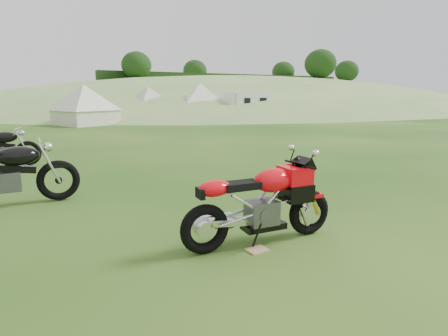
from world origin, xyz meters
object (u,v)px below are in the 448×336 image
plywood_board (257,250)px  tent_right (200,101)px  sport_motorcycle (261,197)px  vintage_moto_c (5,172)px  caravan (249,106)px  tent_left (85,104)px  tent_mid (149,102)px

plywood_board → tent_right: tent_right is taller
sport_motorcycle → vintage_moto_c: size_ratio=0.90×
vintage_moto_c → caravan: size_ratio=0.54×
sport_motorcycle → tent_left: bearing=91.4°
tent_mid → caravan: (5.99, -3.70, -0.26)m
plywood_board → vintage_moto_c: vintage_moto_c is taller
vintage_moto_c → tent_right: 20.68m
plywood_board → tent_left: size_ratio=0.09×
caravan → plywood_board: bearing=-127.0°
caravan → tent_right: bearing=146.7°
plywood_board → tent_left: 19.66m
sport_motorcycle → vintage_moto_c: (-2.70, 3.29, -0.01)m
tent_right → sport_motorcycle: bearing=-104.0°
tent_left → plywood_board: bearing=-116.7°
sport_motorcycle → plywood_board: bearing=-126.9°
vintage_moto_c → caravan: (14.81, 15.24, 0.36)m
plywood_board → tent_mid: tent_mid is taller
sport_motorcycle → plywood_board: 0.63m
tent_right → caravan: (2.93, -1.67, -0.34)m
tent_left → caravan: bearing=-26.9°
tent_right → plywood_board: bearing=-104.2°
tent_left → tent_right: size_ratio=0.95×
tent_right → caravan: 3.39m
sport_motorcycle → plywood_board: sport_motorcycle is taller
sport_motorcycle → caravan: bearing=62.2°
vintage_moto_c → tent_mid: bearing=67.1°
tent_right → caravan: bearing=-19.3°
sport_motorcycle → vintage_moto_c: bearing=134.7°
sport_motorcycle → caravan: size_ratio=0.49×
sport_motorcycle → caravan: (12.11, 18.53, 0.35)m
plywood_board → tent_right: (9.34, 20.38, 1.27)m
sport_motorcycle → tent_left: tent_left is taller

